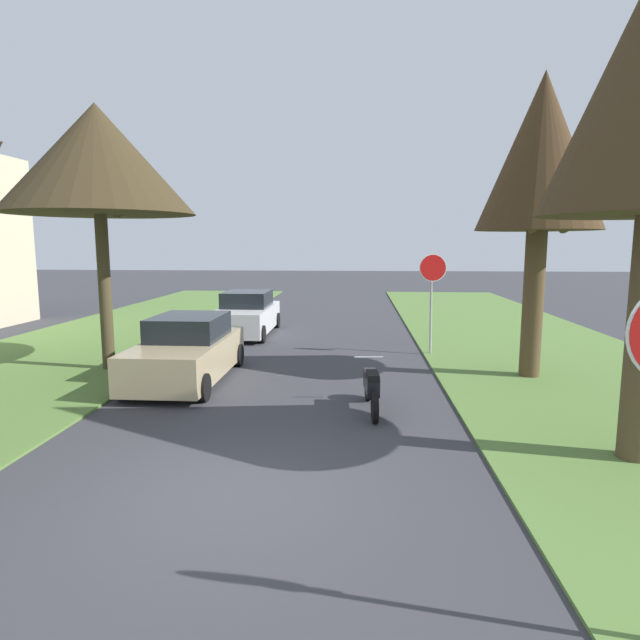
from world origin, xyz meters
TOP-DOWN VIEW (x-y plane):
  - ground_plane at (0.00, 0.00)m, footprint 120.00×120.00m
  - stop_sign_far at (3.82, 9.31)m, footprint 0.81×0.39m
  - street_tree_right_mid_a at (5.90, 6.70)m, footprint 2.92×2.92m
  - street_tree_left_mid_a at (-4.93, 6.73)m, footprint 4.76×4.76m
  - parked_sedan_tan at (-2.49, 5.82)m, footprint 1.94×4.40m
  - parked_sedan_white at (-2.46, 12.50)m, footprint 1.94×4.40m
  - parked_motorcycle at (1.90, 3.73)m, footprint 0.60×2.05m

SIDE VIEW (x-z plane):
  - ground_plane at x=0.00m, z-range 0.00..0.00m
  - parked_motorcycle at x=1.90m, z-range 0.00..0.97m
  - parked_sedan_tan at x=-2.49m, z-range -0.06..1.51m
  - parked_sedan_white at x=-2.46m, z-range -0.06..1.51m
  - stop_sign_far at x=3.82m, z-range 0.71..3.67m
  - street_tree_right_mid_a at x=5.90m, z-range 1.73..8.97m
  - street_tree_left_mid_a at x=-4.93m, z-range 2.03..8.74m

